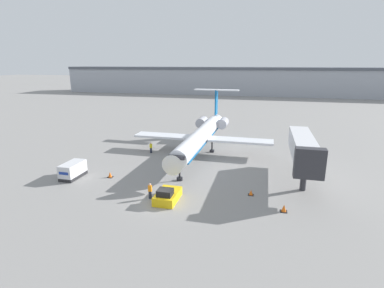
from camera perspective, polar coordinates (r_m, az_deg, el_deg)
name	(u,v)px	position (r m, az deg, el deg)	size (l,w,h in m)	color
ground_plane	(162,204)	(33.70, -5.82, -11.29)	(600.00, 600.00, 0.00)	gray
terminal_building	(245,81)	(148.93, 9.99, 11.76)	(180.00, 16.80, 12.89)	#9EA3AD
airplane_main	(202,134)	(51.16, 1.94, 1.86)	(23.81, 30.85, 9.64)	silver
pushback_tug	(167,195)	(34.15, -4.69, -9.75)	(2.32, 4.02, 1.69)	yellow
luggage_cart	(73,170)	(43.43, -21.76, -4.65)	(1.91, 3.84, 2.08)	#232326
worker_near_tug	(150,191)	(34.64, -7.99, -8.78)	(0.40, 0.26, 1.88)	#232838
worker_by_wing	(151,147)	(51.67, -7.83, -0.65)	(0.40, 0.26, 1.84)	#232838
traffic_cone_left	(110,175)	(42.14, -15.35, -5.67)	(0.70, 0.70, 0.75)	black
traffic_cone_right	(251,193)	(36.14, 11.16, -9.07)	(0.65, 0.65, 0.65)	black
traffic_cone_mid	(284,208)	(33.22, 17.10, -11.63)	(0.71, 0.71, 0.78)	black
jet_bridge	(303,148)	(40.64, 20.42, -0.79)	(3.20, 14.23, 6.19)	#2D2D33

